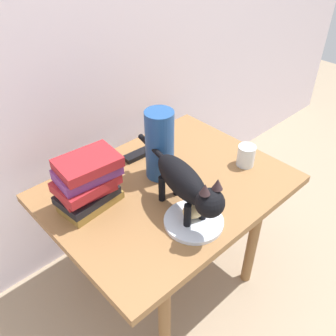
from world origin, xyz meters
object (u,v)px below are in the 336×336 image
Objects in this scene: plate at (194,221)px; book_stack at (87,182)px; side_table at (168,198)px; candle_jar at (246,157)px; bread_roll at (194,210)px; tv_remote at (141,154)px; cat at (187,184)px; green_vase at (160,145)px.

plate is 0.88× the size of book_stack.
candle_jar reaches higher than side_table.
book_stack is at bearing 125.76° from bread_roll.
book_stack is 0.35m from tv_remote.
book_stack is 0.62m from candle_jar.
side_table is 0.35m from candle_jar.
candle_jar is at bearing 5.78° from cat.
green_vase reaches higher than bread_roll.
green_vase is (0.29, -0.04, 0.04)m from book_stack.
book_stack is (-0.21, 0.26, -0.03)m from cat.
side_table is at bearing 67.92° from cat.
green_vase is at bearing 147.65° from candle_jar.
side_table is 10.94× the size of bread_roll.
cat is 3.15× the size of tv_remote.
tv_remote is at bearing 75.46° from bread_roll.
candle_jar reaches higher than tv_remote.
tv_remote is (0.05, 0.22, 0.07)m from side_table.
side_table is 5.84× the size of tv_remote.
bread_roll reaches higher than tv_remote.
bread_roll is at bearing -54.24° from book_stack.
candle_jar is (0.31, -0.11, 0.10)m from side_table.
bread_roll is at bearing -80.57° from cat.
bread_roll is 0.28m from green_vase.
candle_jar is at bearing 12.47° from plate.
book_stack is 0.83× the size of green_vase.
cat is 0.39m from candle_jar.
cat is at bearing -51.64° from book_stack.
cat reaches higher than bread_roll.
side_table is at bearing -108.27° from green_vase.
side_table is 0.23m from tv_remote.
side_table is 0.22m from plate.
tv_remote is (0.32, 0.11, -0.09)m from book_stack.
cat reaches higher than side_table.
side_table is 0.21m from green_vase.
candle_jar is at bearing -48.14° from tv_remote.
cat is 1.74× the size of green_vase.
side_table is 0.22m from bread_roll.
plate is 0.39m from candle_jar.
book_stack is at bearing -157.64° from tv_remote.
bread_roll reaches higher than side_table.
cat reaches higher than plate.
bread_roll is 0.10m from cat.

